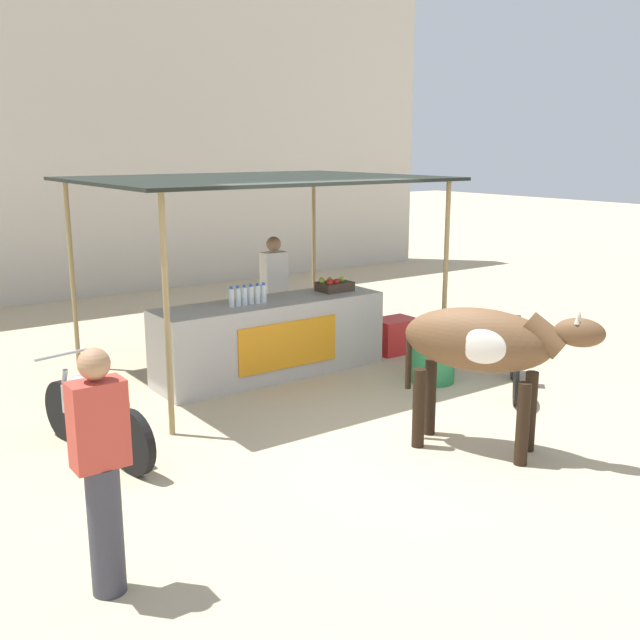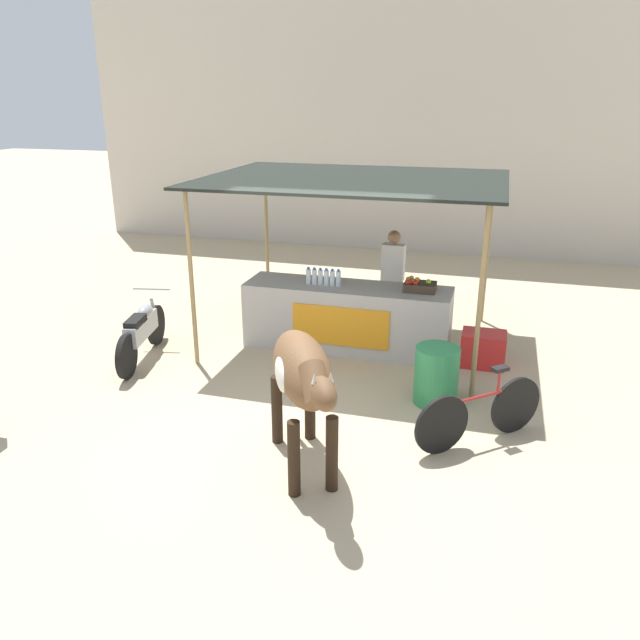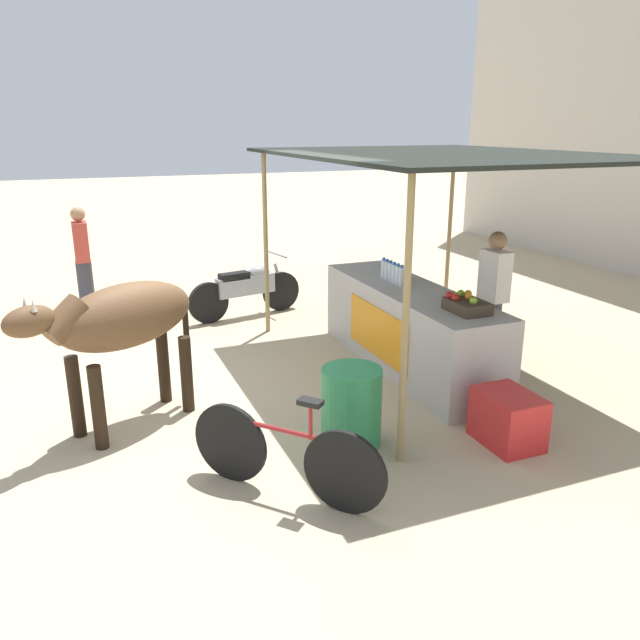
# 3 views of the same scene
# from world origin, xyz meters

# --- Properties ---
(ground_plane) EXTENTS (60.00, 60.00, 0.00)m
(ground_plane) POSITION_xyz_m (0.00, 0.00, 0.00)
(ground_plane) COLOR tan
(stall_counter) EXTENTS (3.00, 0.82, 0.96)m
(stall_counter) POSITION_xyz_m (0.00, 2.20, 0.48)
(stall_counter) COLOR #B2ADA8
(stall_counter) RESTS_ON ground
(stall_awning) EXTENTS (4.20, 3.20, 2.46)m
(stall_awning) POSITION_xyz_m (0.00, 2.50, 2.37)
(stall_awning) COLOR black
(stall_awning) RESTS_ON ground
(water_bottle_row) EXTENTS (0.52, 0.07, 0.25)m
(water_bottle_row) POSITION_xyz_m (-0.35, 2.15, 1.07)
(water_bottle_row) COLOR silver
(water_bottle_row) RESTS_ON stall_counter
(fruit_crate) EXTENTS (0.44, 0.32, 0.18)m
(fruit_crate) POSITION_xyz_m (1.02, 2.25, 1.03)
(fruit_crate) COLOR #3F3326
(fruit_crate) RESTS_ON stall_counter
(vendor_behind_counter) EXTENTS (0.34, 0.22, 1.65)m
(vendor_behind_counter) POSITION_xyz_m (0.53, 2.95, 0.85)
(vendor_behind_counter) COLOR #383842
(vendor_behind_counter) RESTS_ON ground
(cooler_box) EXTENTS (0.60, 0.44, 0.48)m
(cooler_box) POSITION_xyz_m (1.97, 2.10, 0.24)
(cooler_box) COLOR red
(cooler_box) RESTS_ON ground
(water_barrel) EXTENTS (0.54, 0.54, 0.72)m
(water_barrel) POSITION_xyz_m (1.46, 0.80, 0.36)
(water_barrel) COLOR #2D8C51
(water_barrel) RESTS_ON ground
(cow) EXTENTS (1.20, 1.77, 1.44)m
(cow) POSITION_xyz_m (0.33, -1.01, 1.03)
(cow) COLOR brown
(cow) RESTS_ON ground
(motorcycle_parked) EXTENTS (0.60, 1.78, 0.90)m
(motorcycle_parked) POSITION_xyz_m (-2.69, 0.99, 0.43)
(motorcycle_parked) COLOR black
(motorcycle_parked) RESTS_ON ground
(bicycle_leaning) EXTENTS (1.26, 1.14, 0.85)m
(bicycle_leaning) POSITION_xyz_m (2.02, -0.01, 0.35)
(bicycle_leaning) COLOR black
(bicycle_leaning) RESTS_ON ground
(passerby_on_street) EXTENTS (0.34, 0.22, 1.65)m
(passerby_on_street) POSITION_xyz_m (-3.38, -1.23, 0.85)
(passerby_on_street) COLOR #383842
(passerby_on_street) RESTS_ON ground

